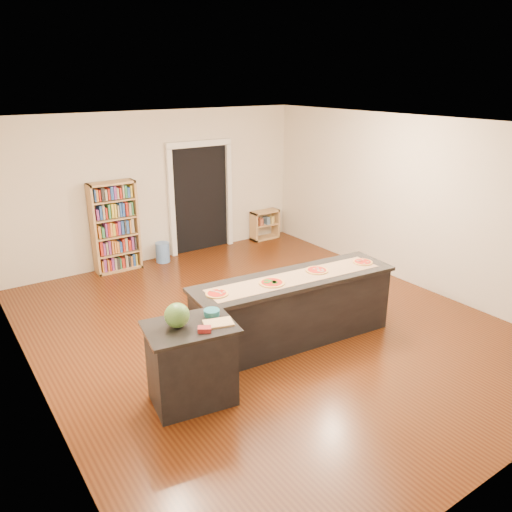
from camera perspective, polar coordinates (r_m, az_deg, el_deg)
room at (r=6.69m, az=0.97°, el=2.74°), size 6.00×7.00×2.80m
doorway at (r=10.06m, az=-6.37°, el=7.29°), size 1.40×0.09×2.21m
kitchen_island at (r=6.66m, az=4.33°, el=-6.05°), size 2.79×0.76×0.92m
side_counter at (r=5.51m, az=-7.37°, el=-12.09°), size 0.93×0.68×0.92m
bookshelf at (r=9.31m, az=-15.81°, el=3.19°), size 0.82×0.29×1.64m
low_shelf at (r=10.91m, az=1.02°, el=3.60°), size 0.63×0.27×0.63m
waste_bin at (r=9.72m, az=-10.62°, el=0.42°), size 0.26×0.26×0.38m
kraft_paper at (r=6.46m, az=4.57°, el=-2.47°), size 2.45×0.65×0.00m
watermelon at (r=5.22m, az=-9.02°, el=-6.72°), size 0.26×0.26×0.26m
cutting_board at (r=5.29m, az=-4.33°, el=-7.64°), size 0.35×0.28×0.02m
package_red at (r=5.15m, az=-5.91°, el=-8.32°), size 0.16×0.15×0.05m
package_teal at (r=5.46m, az=-5.09°, el=-6.46°), size 0.18×0.18×0.07m
pizza_a at (r=5.96m, az=-4.50°, el=-4.31°), size 0.27×0.27×0.02m
pizza_b at (r=6.25m, az=1.82°, el=-3.07°), size 0.31×0.31×0.02m
pizza_c at (r=6.69m, az=6.97°, el=-1.63°), size 0.32×0.32×0.02m
pizza_d at (r=7.10m, az=12.10°, el=-0.67°), size 0.27×0.27×0.02m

